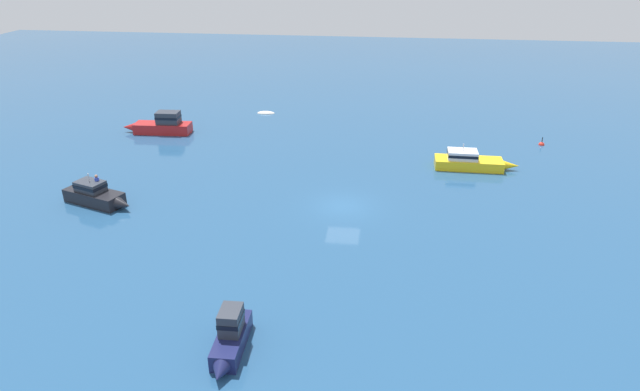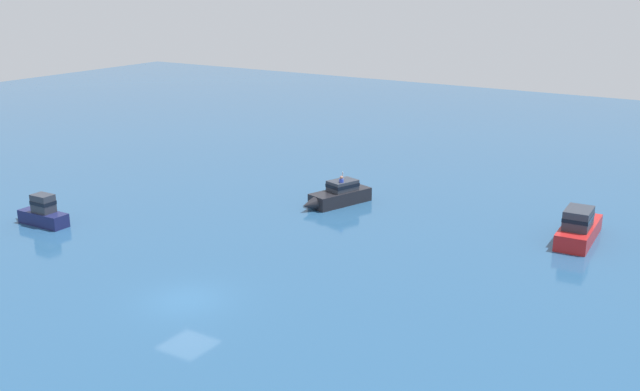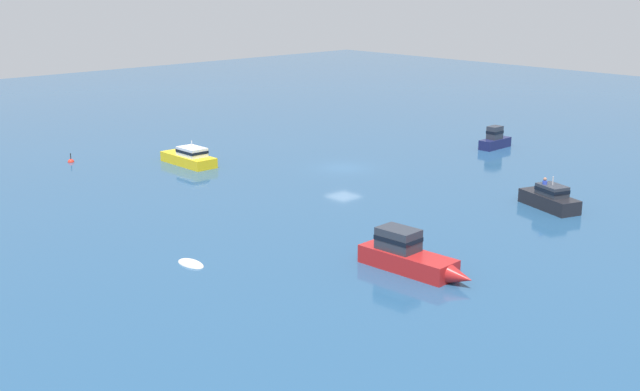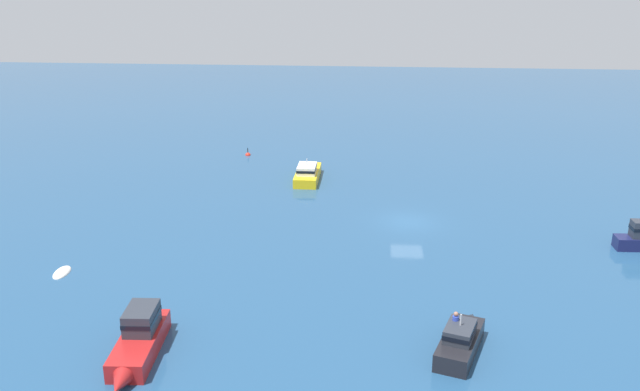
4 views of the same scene
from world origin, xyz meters
The scene contains 7 objects.
ground_plane centered at (0.00, 0.00, 0.00)m, with size 160.00×160.00×0.00m, color navy.
launch centered at (1.95, -18.28, 0.71)m, with size 3.12×5.91×2.35m.
dinghy centered at (-22.85, -10.95, 0.00)m, with size 1.07×2.05×0.49m.
launch_1 centered at (-14.62, -19.96, 0.84)m, with size 2.17×7.09×2.24m.
powerboat centered at (16.31, -3.93, 0.77)m, with size 4.51×1.34×2.11m.
cabin_cruiser centered at (-8.81, 10.10, 0.64)m, with size 2.09×7.10×2.19m.
channel_buoy centered at (-15.80, 17.75, 0.01)m, with size 0.56×0.56×1.06m.
Camera 1 is at (35.99, 2.90, 17.69)m, focal length 30.46 mm.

